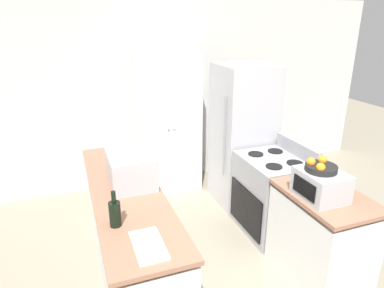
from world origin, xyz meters
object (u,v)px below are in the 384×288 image
Objects in this scene: microwave at (131,168)px; pantry_cabinet at (165,123)px; wine_bottle at (115,213)px; fruit_bowl at (320,167)px; stove at (271,194)px; refrigerator at (243,136)px; toaster_oven at (321,185)px.

pantry_cabinet is at bearing 62.99° from microwave.
wine_bottle is (-1.01, -2.15, 0.02)m from pantry_cabinet.
fruit_bowl is (1.44, -0.80, 0.13)m from microwave.
microwave is (-1.58, -0.04, 0.58)m from stove.
stove is 0.89m from refrigerator.
pantry_cabinet is 1.08m from refrigerator.
stove is 1.99× the size of microwave.
microwave is 1.87× the size of wine_bottle.
microwave is at bearing 69.57° from wine_bottle.
refrigerator is 6.90× the size of fruit_bowl.
stove is at bearing -91.10° from refrigerator.
toaster_oven is at bearing -94.92° from refrigerator.
microwave is (-0.76, -1.50, 0.06)m from pantry_cabinet.
pantry_cabinet is 2.37m from wine_bottle.
pantry_cabinet is 1.07× the size of refrigerator.
stove is at bearing 1.39° from microwave.
refrigerator reaches higher than fruit_bowl.
stove is 1.68m from microwave.
fruit_bowl is (0.68, -2.30, 0.19)m from pantry_cabinet.
toaster_oven is at bearing -73.57° from pantry_cabinet.
stove is at bearing 80.92° from fruit_bowl.
refrigerator reaches higher than wine_bottle.
microwave is 1.65m from fruit_bowl.
wine_bottle reaches higher than toaster_oven.
toaster_oven is at bearing -98.26° from stove.
refrigerator is 3.45× the size of microwave.
refrigerator is at bearing 26.75° from microwave.
pantry_cabinet is 1.75m from stove.
pantry_cabinet is at bearing 106.43° from toaster_oven.
wine_bottle is at bearing -110.43° from microwave.
fruit_bowl is at bearing -73.61° from pantry_cabinet.
fruit_bowl is (1.68, -0.16, 0.17)m from wine_bottle.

